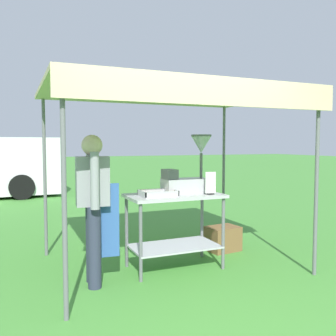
% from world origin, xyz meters
% --- Properties ---
extents(ground_plane, '(70.00, 70.00, 0.00)m').
position_xyz_m(ground_plane, '(0.00, 6.00, 0.00)').
color(ground_plane, '#478E38').
extents(stall_canopy, '(2.99, 2.20, 2.16)m').
position_xyz_m(stall_canopy, '(0.28, 1.14, 2.08)').
color(stall_canopy, slate).
rests_on(stall_canopy, ground).
extents(donut_cart, '(1.15, 0.64, 0.91)m').
position_xyz_m(donut_cart, '(0.28, 1.04, 0.66)').
color(donut_cart, '#B7B7BC').
rests_on(donut_cart, ground).
extents(donut_tray, '(0.41, 0.29, 0.07)m').
position_xyz_m(donut_tray, '(0.03, 0.97, 0.93)').
color(donut_tray, '#B7B7BC').
rests_on(donut_tray, donut_cart).
extents(donut_fryer, '(0.63, 0.28, 0.72)m').
position_xyz_m(donut_fryer, '(0.50, 1.10, 1.16)').
color(donut_fryer, '#B7B7BC').
rests_on(donut_fryer, donut_cart).
extents(menu_sign, '(0.13, 0.05, 0.27)m').
position_xyz_m(menu_sign, '(0.67, 0.86, 1.02)').
color(menu_sign, black).
rests_on(menu_sign, donut_cart).
extents(vendor, '(0.46, 0.54, 1.61)m').
position_xyz_m(vendor, '(-0.73, 0.90, 0.90)').
color(vendor, '#2D3347').
rests_on(vendor, ground).
extents(supply_crate, '(0.48, 0.38, 0.34)m').
position_xyz_m(supply_crate, '(1.21, 1.44, 0.17)').
color(supply_crate, brown).
rests_on(supply_crate, ground).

